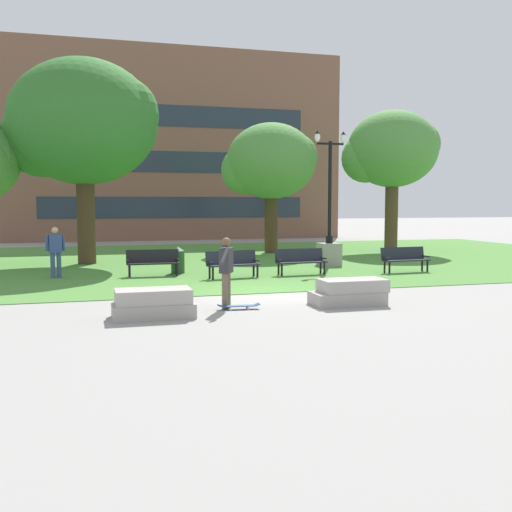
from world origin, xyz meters
TOP-DOWN VIEW (x-y plane):
  - ground_plane at (0.00, 0.00)m, footprint 140.00×140.00m
  - grass_lawn at (0.00, 10.00)m, footprint 40.00×20.00m
  - concrete_block_center at (-3.29, -2.63)m, footprint 1.80×0.90m
  - concrete_block_left at (1.62, -2.27)m, footprint 1.87×0.90m
  - person_skateboarder at (-1.46, -1.91)m, footprint 0.62×1.39m
  - skateboard at (-1.22, -2.18)m, footprint 1.03×0.28m
  - park_bench_near_left at (-2.51, 4.80)m, footprint 1.81×0.58m
  - park_bench_near_right at (2.51, 3.79)m, footprint 1.82×0.61m
  - park_bench_far_left at (6.41, 3.46)m, footprint 1.83×0.66m
  - park_bench_far_right at (0.01, 3.57)m, footprint 1.86×0.79m
  - lamp_post_center at (4.65, 6.30)m, footprint 1.32×0.80m
  - tree_near_right at (10.56, 12.27)m, footprint 4.87×4.63m
  - tree_far_right at (4.16, 12.79)m, footprint 4.64×4.42m
  - tree_near_left at (-4.77, 9.69)m, footprint 6.24×5.94m
  - trash_bin at (-1.57, 5.36)m, footprint 0.49×0.49m
  - person_bystander_near_lawn at (-5.70, 5.08)m, footprint 0.66×0.31m
  - building_facade_distant at (1.06, 24.50)m, footprint 23.34×1.03m

SIDE VIEW (x-z plane):
  - ground_plane at x=0.00m, z-range 0.00..0.00m
  - grass_lawn at x=0.00m, z-range 0.00..0.02m
  - skateboard at x=-1.22m, z-range 0.02..0.15m
  - concrete_block_center at x=-3.29m, z-range -0.01..0.63m
  - concrete_block_left at x=1.62m, z-range -0.01..0.63m
  - trash_bin at x=-1.57m, z-range 0.02..0.98m
  - park_bench_near_left at x=-2.51m, z-range 0.09..0.99m
  - park_bench_near_right at x=2.51m, z-range 0.09..0.99m
  - park_bench_far_left at x=6.41m, z-range 0.09..0.99m
  - park_bench_far_right at x=0.01m, z-range 0.09..0.99m
  - person_skateboarder at x=-1.46m, z-range 0.12..1.83m
  - person_bystander_near_lawn at x=-5.70m, z-range 0.13..1.84m
  - lamp_post_center at x=4.65m, z-range -1.57..3.75m
  - tree_far_right at x=4.16m, z-range 1.28..7.73m
  - tree_near_right at x=10.56m, z-range 1.58..8.81m
  - tree_near_left at x=-4.77m, z-range 1.55..9.85m
  - building_facade_distant at x=1.06m, z-range -0.01..12.80m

